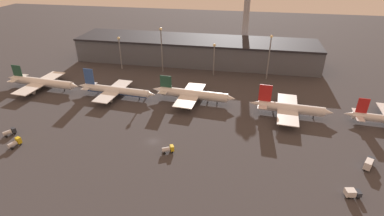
% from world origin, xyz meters
% --- Properties ---
extents(ground, '(600.00, 600.00, 0.00)m').
position_xyz_m(ground, '(0.00, 0.00, 0.00)').
color(ground, '#383538').
extents(terminal_building, '(162.59, 31.78, 16.08)m').
position_xyz_m(terminal_building, '(0.00, 100.18, 8.08)').
color(terminal_building, '#4C515B').
rests_on(terminal_building, ground).
extents(airplane_0, '(46.24, 34.08, 12.49)m').
position_xyz_m(airplane_0, '(-76.61, 39.06, 3.74)').
color(airplane_0, white).
rests_on(airplane_0, ground).
extents(airplane_1, '(44.72, 29.76, 14.32)m').
position_xyz_m(airplane_1, '(-31.94, 37.03, 3.54)').
color(airplane_1, white).
rests_on(airplane_1, ground).
extents(airplane_2, '(44.33, 30.79, 12.69)m').
position_xyz_m(airplane_2, '(9.37, 39.09, 3.90)').
color(airplane_2, white).
rests_on(airplane_2, ground).
extents(airplane_3, '(38.41, 32.71, 14.37)m').
position_xyz_m(airplane_3, '(56.98, 32.92, 3.79)').
color(airplane_3, silver).
rests_on(airplane_3, ground).
extents(service_vehicle_0, '(3.52, 5.55, 3.27)m').
position_xyz_m(service_vehicle_0, '(-52.95, -13.68, 1.68)').
color(service_vehicle_0, gold).
rests_on(service_vehicle_0, ground).
extents(service_vehicle_1, '(5.32, 7.01, 3.59)m').
position_xyz_m(service_vehicle_1, '(81.40, -1.57, 1.99)').
color(service_vehicle_1, '#282D38').
rests_on(service_vehicle_1, ground).
extents(service_vehicle_2, '(5.20, 3.32, 2.79)m').
position_xyz_m(service_vehicle_2, '(71.57, -18.04, 1.58)').
color(service_vehicle_2, '#282D38').
rests_on(service_vehicle_2, ground).
extents(service_vehicle_3, '(4.95, 3.86, 2.88)m').
position_xyz_m(service_vehicle_3, '(8.11, -6.21, 1.58)').
color(service_vehicle_3, gold).
rests_on(service_vehicle_3, ground).
extents(service_vehicle_4, '(4.28, 5.20, 2.82)m').
position_xyz_m(service_vehicle_4, '(-60.91, -6.80, 1.57)').
color(service_vehicle_4, '#282D38').
rests_on(service_vehicle_4, ground).
extents(lamp_post_0, '(1.80, 1.80, 21.26)m').
position_xyz_m(lamp_post_0, '(-45.21, 77.10, 13.82)').
color(lamp_post_0, slate).
rests_on(lamp_post_0, ground).
extents(lamp_post_1, '(1.80, 1.80, 28.18)m').
position_xyz_m(lamp_post_1, '(-17.42, 77.10, 17.64)').
color(lamp_post_1, slate).
rests_on(lamp_post_1, ground).
extents(lamp_post_2, '(1.80, 1.80, 20.07)m').
position_xyz_m(lamp_post_2, '(15.37, 77.10, 13.14)').
color(lamp_post_2, slate).
rests_on(lamp_post_2, ground).
extents(lamp_post_3, '(1.80, 1.80, 26.91)m').
position_xyz_m(lamp_post_3, '(47.76, 77.10, 16.95)').
color(lamp_post_3, slate).
rests_on(lamp_post_3, ground).
extents(control_tower, '(9.00, 9.00, 49.57)m').
position_xyz_m(control_tower, '(31.96, 131.29, 28.51)').
color(control_tower, '#99999E').
rests_on(control_tower, ground).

